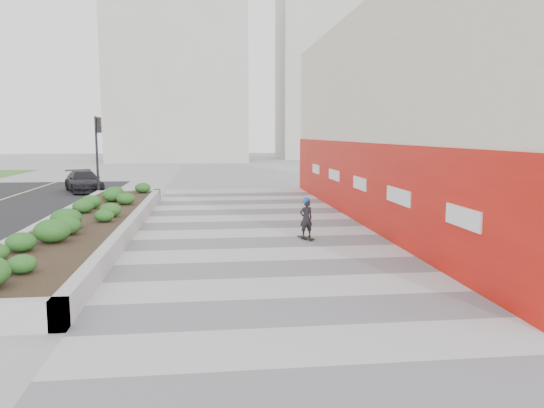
{
  "coord_description": "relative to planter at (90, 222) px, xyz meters",
  "views": [
    {
      "loc": [
        -1.59,
        -10.88,
        3.33
      ],
      "look_at": [
        0.41,
        5.68,
        1.1
      ],
      "focal_mm": 35.0,
      "sensor_mm": 36.0,
      "label": 1
    }
  ],
  "objects": [
    {
      "name": "car_dark",
      "position": [
        -3.17,
        13.37,
        0.19
      ],
      "size": [
        3.12,
        4.51,
        1.21
      ],
      "primitive_type": "imported",
      "rotation": [
        0.0,
        0.0,
        0.38
      ],
      "color": "black",
      "rests_on": "ground"
    },
    {
      "name": "traffic_signal_near",
      "position": [
        -1.73,
        10.5,
        2.34
      ],
      "size": [
        0.33,
        0.28,
        4.2
      ],
      "color": "black",
      "rests_on": "ground"
    },
    {
      "name": "planter",
      "position": [
        0.0,
        0.0,
        0.0
      ],
      "size": [
        3.0,
        18.0,
        0.9
      ],
      "color": "#9E9EA0",
      "rests_on": "ground"
    },
    {
      "name": "walkway",
      "position": [
        5.5,
        -4.0,
        -0.41
      ],
      "size": [
        8.0,
        36.0,
        0.01
      ],
      "primitive_type": "cube",
      "color": "#A8A8AD",
      "rests_on": "ground"
    },
    {
      "name": "distant_bldg_north_l",
      "position": [
        0.5,
        48.0,
        9.58
      ],
      "size": [
        16.0,
        12.0,
        20.0
      ],
      "primitive_type": "cube",
      "color": "#ADAAA3",
      "rests_on": "ground"
    },
    {
      "name": "manhole_cover",
      "position": [
        6.0,
        -4.0,
        -0.42
      ],
      "size": [
        0.44,
        0.44,
        0.01
      ],
      "primitive_type": "cylinder",
      "color": "#595654",
      "rests_on": "ground"
    },
    {
      "name": "distant_bldg_north_r",
      "position": [
        20.5,
        53.0,
        11.58
      ],
      "size": [
        14.0,
        10.0,
        24.0
      ],
      "primitive_type": "cube",
      "color": "#ADAAA3",
      "rests_on": "ground"
    },
    {
      "name": "skateboarder",
      "position": [
        6.94,
        -1.71,
        0.27
      ],
      "size": [
        0.5,
        0.74,
        1.36
      ],
      "rotation": [
        0.0,
        0.0,
        0.41
      ],
      "color": "beige",
      "rests_on": "ground"
    },
    {
      "name": "ground",
      "position": [
        5.5,
        -7.0,
        -0.42
      ],
      "size": [
        160.0,
        160.0,
        0.0
      ],
      "primitive_type": "plane",
      "color": "gray",
      "rests_on": "ground"
    },
    {
      "name": "building",
      "position": [
        12.48,
        1.98,
        3.56
      ],
      "size": [
        6.04,
        24.08,
        8.0
      ],
      "color": "beige",
      "rests_on": "ground"
    }
  ]
}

